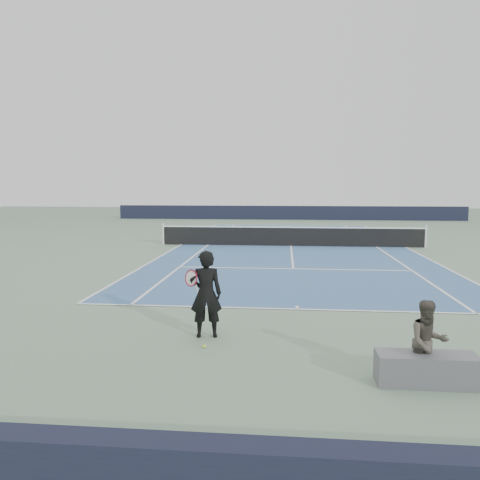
# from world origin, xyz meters

# --- Properties ---
(ground) EXTENTS (80.00, 80.00, 0.00)m
(ground) POSITION_xyz_m (0.00, 0.00, 0.00)
(ground) COLOR slate
(court_surface) EXTENTS (10.97, 23.77, 0.01)m
(court_surface) POSITION_xyz_m (0.00, 0.00, 0.01)
(court_surface) COLOR #3C618F
(court_surface) RESTS_ON ground
(tennis_net) EXTENTS (12.90, 0.10, 1.07)m
(tennis_net) POSITION_xyz_m (0.00, 0.00, 0.50)
(tennis_net) COLOR silver
(tennis_net) RESTS_ON ground
(windscreen_far) EXTENTS (30.00, 0.25, 1.20)m
(windscreen_far) POSITION_xyz_m (0.00, 17.88, 0.60)
(windscreen_far) COLOR black
(windscreen_far) RESTS_ON ground
(tennis_player) EXTENTS (0.81, 0.57, 1.72)m
(tennis_player) POSITION_xyz_m (-1.85, -14.07, 0.86)
(tennis_player) COLOR black
(tennis_player) RESTS_ON ground
(tennis_ball) EXTENTS (0.07, 0.07, 0.07)m
(tennis_ball) POSITION_xyz_m (-1.77, -14.73, 0.03)
(tennis_ball) COLOR #B6E02D
(tennis_ball) RESTS_ON ground
(spectator_bench) EXTENTS (1.53, 0.69, 1.29)m
(spectator_bench) POSITION_xyz_m (1.80, -15.97, 0.46)
(spectator_bench) COLOR #5B5C61
(spectator_bench) RESTS_ON ground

